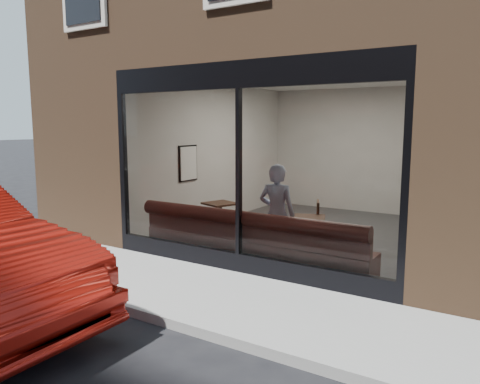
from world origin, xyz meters
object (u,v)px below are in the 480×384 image
Objects in this scene: person at (277,214)px; cafe_chair_right at (306,240)px; cafe_table_right at (308,218)px; banquette at (252,252)px; cafe_table_left at (220,204)px.

person is 3.82× the size of cafe_chair_right.
cafe_chair_right is at bearing 116.20° from cafe_table_right.
banquette is 7.30× the size of cafe_table_left.
cafe_table_left is at bearing 169.47° from cafe_table_right.
cafe_table_right is at bearing -142.33° from person.
cafe_chair_right is (0.45, 1.11, 0.01)m from banquette.
banquette is 9.25× the size of cafe_chair_right.
person is at bearing 54.46° from cafe_chair_right.
cafe_table_right is (2.03, -0.38, 0.00)m from cafe_table_left.
cafe_table_left is (-1.66, 0.77, -0.09)m from person.
cafe_chair_right is at bearing 1.20° from cafe_table_left.
cafe_chair_right is at bearing -110.52° from person.
cafe_table_left is 0.97× the size of cafe_table_right.
person is 3.01× the size of cafe_table_left.
cafe_table_left is at bearing 142.22° from banquette.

